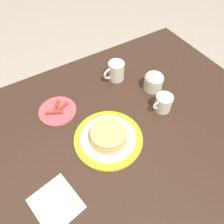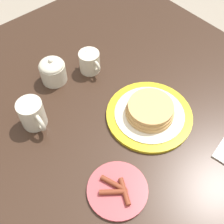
{
  "view_description": "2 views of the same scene",
  "coord_description": "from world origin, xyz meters",
  "px_view_note": "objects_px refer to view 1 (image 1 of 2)",
  "views": [
    {
      "loc": [
        0.18,
        0.4,
        1.51
      ],
      "look_at": [
        -0.12,
        -0.1,
        0.77
      ],
      "focal_mm": 35.0,
      "sensor_mm": 36.0,
      "label": 1
    },
    {
      "loc": [
        0.28,
        -0.44,
        1.49
      ],
      "look_at": [
        -0.12,
        -0.1,
        0.77
      ],
      "focal_mm": 45.0,
      "sensor_mm": 36.0,
      "label": 2
    }
  ],
  "objects_px": {
    "creamer_pitcher": "(164,103)",
    "napkin": "(56,204)",
    "coffee_mug": "(116,71)",
    "sugar_bowl": "(154,81)",
    "pancake_plate": "(108,137)",
    "side_plate_bacon": "(58,111)"
  },
  "relations": [
    {
      "from": "creamer_pitcher",
      "to": "napkin",
      "type": "distance_m",
      "value": 0.59
    },
    {
      "from": "creamer_pitcher",
      "to": "sugar_bowl",
      "type": "xyz_separation_m",
      "value": [
        -0.04,
        -0.13,
        0.0
      ]
    },
    {
      "from": "side_plate_bacon",
      "to": "coffee_mug",
      "type": "bearing_deg",
      "value": -171.45
    },
    {
      "from": "side_plate_bacon",
      "to": "sugar_bowl",
      "type": "distance_m",
      "value": 0.47
    },
    {
      "from": "side_plate_bacon",
      "to": "napkin",
      "type": "relative_size",
      "value": 0.94
    },
    {
      "from": "side_plate_bacon",
      "to": "creamer_pitcher",
      "type": "relative_size",
      "value": 1.51
    },
    {
      "from": "creamer_pitcher",
      "to": "sugar_bowl",
      "type": "relative_size",
      "value": 1.12
    },
    {
      "from": "sugar_bowl",
      "to": "napkin",
      "type": "height_order",
      "value": "sugar_bowl"
    },
    {
      "from": "coffee_mug",
      "to": "creamer_pitcher",
      "type": "distance_m",
      "value": 0.29
    },
    {
      "from": "side_plate_bacon",
      "to": "napkin",
      "type": "distance_m",
      "value": 0.4
    },
    {
      "from": "creamer_pitcher",
      "to": "coffee_mug",
      "type": "bearing_deg",
      "value": -74.92
    },
    {
      "from": "pancake_plate",
      "to": "side_plate_bacon",
      "type": "height_order",
      "value": "pancake_plate"
    },
    {
      "from": "napkin",
      "to": "sugar_bowl",
      "type": "bearing_deg",
      "value": -156.52
    },
    {
      "from": "coffee_mug",
      "to": "napkin",
      "type": "xyz_separation_m",
      "value": [
        0.5,
        0.42,
        -0.05
      ]
    },
    {
      "from": "coffee_mug",
      "to": "creamer_pitcher",
      "type": "xyz_separation_m",
      "value": [
        -0.08,
        0.28,
        -0.01
      ]
    },
    {
      "from": "creamer_pitcher",
      "to": "napkin",
      "type": "xyz_separation_m",
      "value": [
        0.57,
        0.14,
        -0.04
      ]
    },
    {
      "from": "side_plate_bacon",
      "to": "coffee_mug",
      "type": "height_order",
      "value": "coffee_mug"
    },
    {
      "from": "coffee_mug",
      "to": "sugar_bowl",
      "type": "xyz_separation_m",
      "value": [
        -0.12,
        0.15,
        -0.0
      ]
    },
    {
      "from": "pancake_plate",
      "to": "creamer_pitcher",
      "type": "xyz_separation_m",
      "value": [
        -0.29,
        -0.01,
        0.02
      ]
    },
    {
      "from": "creamer_pitcher",
      "to": "pancake_plate",
      "type": "bearing_deg",
      "value": 2.92
    },
    {
      "from": "side_plate_bacon",
      "to": "pancake_plate",
      "type": "bearing_deg",
      "value": 116.35
    },
    {
      "from": "side_plate_bacon",
      "to": "sugar_bowl",
      "type": "height_order",
      "value": "sugar_bowl"
    }
  ]
}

